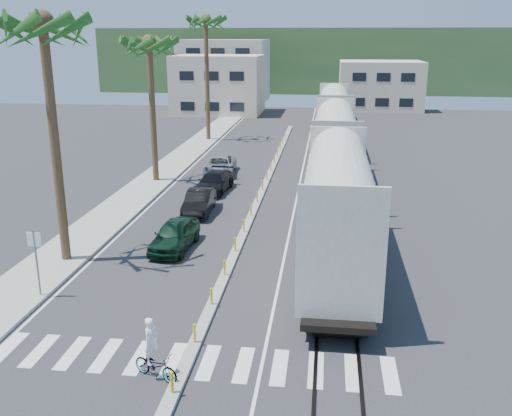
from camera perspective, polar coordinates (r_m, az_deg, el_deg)
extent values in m
plane|color=#28282B|center=(21.74, -5.52, -12.23)|extent=(140.00, 140.00, 0.00)
cube|color=gray|center=(46.57, -9.13, 3.63)|extent=(3.00, 90.00, 0.15)
cube|color=black|center=(47.69, 6.86, 3.97)|extent=(0.12, 100.00, 0.06)
cube|color=black|center=(47.70, 8.59, 3.91)|extent=(0.12, 100.00, 0.06)
cube|color=gray|center=(40.15, 0.63, 1.72)|extent=(0.45, 60.00, 0.15)
cylinder|color=yellow|center=(18.18, -8.41, -16.87)|extent=(0.10, 0.10, 0.70)
cylinder|color=yellow|center=(20.65, -6.17, -12.34)|extent=(0.10, 0.10, 0.70)
cylinder|color=yellow|center=(23.25, -4.49, -8.79)|extent=(0.10, 0.10, 0.70)
cylinder|color=yellow|center=(25.94, -3.16, -5.96)|extent=(0.10, 0.10, 0.70)
cylinder|color=yellow|center=(28.68, -2.10, -3.66)|extent=(0.10, 0.10, 0.70)
cylinder|color=yellow|center=(31.48, -1.23, -1.77)|extent=(0.10, 0.10, 0.70)
cylinder|color=yellow|center=(34.31, -0.51, -0.18)|extent=(0.10, 0.10, 0.70)
cylinder|color=yellow|center=(37.16, 0.10, 1.16)|extent=(0.10, 0.10, 0.70)
cylinder|color=yellow|center=(40.04, 0.63, 2.31)|extent=(0.10, 0.10, 0.70)
cylinder|color=yellow|center=(42.93, 1.09, 3.30)|extent=(0.10, 0.10, 0.70)
cylinder|color=yellow|center=(45.84, 1.49, 4.17)|extent=(0.10, 0.10, 0.70)
cylinder|color=yellow|center=(48.76, 1.84, 4.93)|extent=(0.10, 0.10, 0.70)
cylinder|color=yellow|center=(51.69, 2.15, 5.61)|extent=(0.10, 0.10, 0.70)
cylinder|color=yellow|center=(54.62, 2.43, 6.22)|extent=(0.10, 0.10, 0.70)
cylinder|color=yellow|center=(57.57, 2.69, 6.76)|extent=(0.10, 0.10, 0.70)
cylinder|color=yellow|center=(60.51, 2.91, 7.25)|extent=(0.10, 0.10, 0.70)
cube|color=silver|center=(20.07, -6.80, -14.94)|extent=(14.00, 2.20, 0.01)
cube|color=silver|center=(46.14, -7.09, 3.50)|extent=(0.12, 90.00, 0.01)
cube|color=silver|center=(44.81, 4.54, 3.18)|extent=(0.12, 90.00, 0.01)
cube|color=#B2B0A3|center=(25.82, 8.18, -1.01)|extent=(3.00, 12.88, 3.40)
cylinder|color=#B2B0A3|center=(25.35, 8.34, 2.65)|extent=(2.90, 12.58, 2.90)
cube|color=black|center=(26.56, 7.98, -5.54)|extent=(2.60, 12.88, 1.00)
cube|color=#B2B0A3|center=(40.36, 7.92, 5.47)|extent=(3.00, 12.88, 3.40)
cylinder|color=#B2B0A3|center=(40.07, 8.02, 7.85)|extent=(2.90, 12.58, 2.90)
cube|color=black|center=(40.85, 7.80, 2.44)|extent=(2.60, 12.88, 1.00)
cube|color=#B2B0A3|center=(55.15, 7.80, 8.50)|extent=(3.00, 12.88, 3.40)
cylinder|color=#B2B0A3|center=(54.94, 7.87, 10.25)|extent=(2.90, 12.58, 2.90)
cube|color=black|center=(55.51, 7.71, 6.25)|extent=(2.60, 12.88, 1.00)
cube|color=#4C4C4F|center=(71.23, 7.67, 9.02)|extent=(3.00, 17.00, 0.50)
cube|color=#C48113|center=(70.05, 7.72, 10.16)|extent=(2.70, 12.24, 2.60)
cube|color=#C48113|center=(76.76, 7.71, 10.96)|extent=(3.00, 3.74, 3.20)
cube|color=black|center=(71.31, 7.65, 8.54)|extent=(2.60, 13.60, 0.90)
cylinder|color=brown|center=(27.92, -19.41, 5.49)|extent=(0.44, 0.44, 11.00)
sphere|color=#20591C|center=(27.47, -20.60, 17.10)|extent=(3.20, 3.20, 3.20)
cylinder|color=brown|center=(42.81, -10.28, 9.13)|extent=(0.44, 0.44, 10.00)
sphere|color=#20591C|center=(42.46, -10.66, 16.03)|extent=(3.20, 3.20, 3.20)
cylinder|color=brown|center=(59.98, -4.91, 12.42)|extent=(0.44, 0.44, 12.00)
sphere|color=#20591C|center=(59.83, -5.06, 18.30)|extent=(3.20, 3.20, 3.20)
cylinder|color=slate|center=(25.27, -21.05, -5.30)|extent=(0.08, 0.08, 3.00)
cube|color=silver|center=(24.90, -21.32, -2.95)|extent=(0.60, 0.04, 0.60)
cube|color=beige|center=(82.23, -3.75, 12.22)|extent=(12.00, 10.00, 8.00)
cube|color=beige|center=(98.22, -3.15, 13.56)|extent=(14.00, 12.00, 10.00)
cube|color=beige|center=(89.12, 12.29, 11.91)|extent=(12.00, 10.00, 7.00)
cube|color=#385628|center=(118.68, 5.19, 14.56)|extent=(80.00, 20.00, 12.00)
imported|color=black|center=(29.54, -8.13, -2.69)|extent=(2.31, 4.63, 1.50)
imported|color=black|center=(35.34, -5.69, 0.61)|extent=(1.83, 4.48, 1.44)
imported|color=black|center=(40.13, -4.22, 2.59)|extent=(2.85, 5.19, 1.40)
imported|color=#B5B8BB|center=(45.48, -3.61, 4.29)|extent=(3.01, 5.30, 1.38)
imported|color=#9EA0A5|center=(19.13, -9.98, -15.27)|extent=(1.86, 2.15, 0.90)
imported|color=white|center=(18.71, -10.42, -12.94)|extent=(0.85, 0.80, 1.56)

